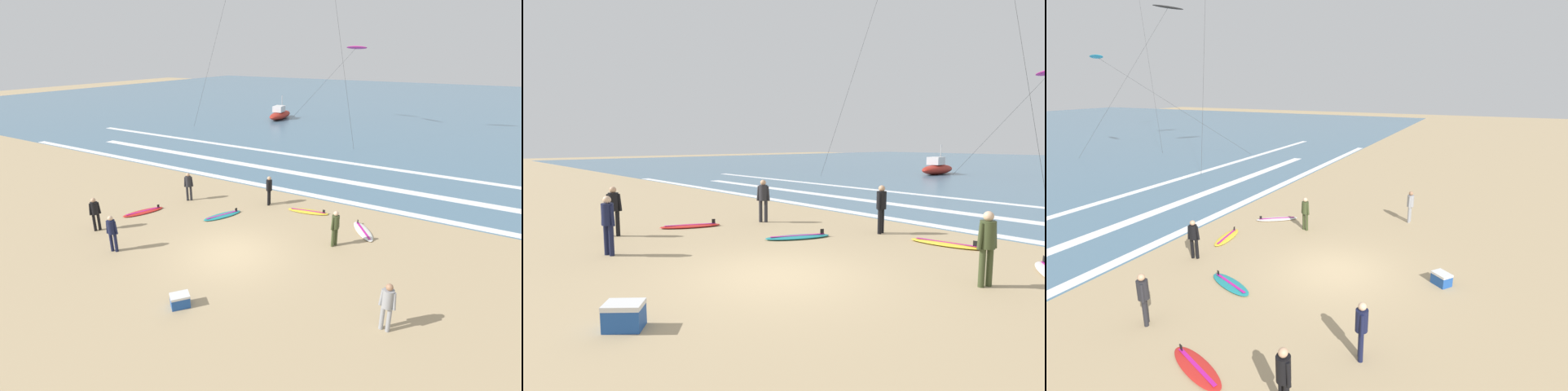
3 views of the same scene
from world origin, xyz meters
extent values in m
plane|color=tan|center=(0.00, 0.00, 0.00)|extent=(160.00, 160.00, 0.00)
cube|color=slate|center=(0.00, 52.60, 0.01)|extent=(140.00, 90.00, 0.01)
cube|color=white|center=(0.69, 8.00, 0.01)|extent=(55.00, 0.57, 0.01)
cube|color=white|center=(-0.94, 11.37, 0.01)|extent=(41.41, 0.76, 0.01)
cube|color=white|center=(1.50, 15.64, 0.01)|extent=(57.37, 0.60, 0.01)
cylinder|color=black|center=(-1.32, 5.38, 0.41)|extent=(0.13, 0.13, 0.82)
cylinder|color=black|center=(-1.37, 5.57, 0.41)|extent=(0.13, 0.13, 0.82)
cylinder|color=black|center=(-1.35, 5.48, 1.11)|extent=(0.32, 0.32, 0.58)
cylinder|color=black|center=(-1.30, 5.30, 1.08)|extent=(0.12, 0.15, 0.56)
cylinder|color=black|center=(-1.39, 5.66, 1.08)|extent=(0.12, 0.15, 0.56)
sphere|color=tan|center=(-1.35, 5.48, 1.49)|extent=(0.21, 0.21, 0.21)
cylinder|color=#232328|center=(-5.38, 3.82, 0.41)|extent=(0.13, 0.13, 0.82)
cylinder|color=#232328|center=(-5.54, 3.69, 0.41)|extent=(0.13, 0.13, 0.82)
cylinder|color=#232328|center=(-5.46, 3.75, 1.11)|extent=(0.32, 0.32, 0.58)
cylinder|color=#232328|center=(-5.32, 3.88, 1.08)|extent=(0.16, 0.16, 0.56)
cylinder|color=#232328|center=(-5.60, 3.63, 1.08)|extent=(0.16, 0.16, 0.56)
sphere|color=tan|center=(-5.46, 3.75, 1.49)|extent=(0.21, 0.21, 0.21)
cylinder|color=#141938|center=(-4.17, -2.29, 0.41)|extent=(0.13, 0.13, 0.82)
cylinder|color=#141938|center=(-4.36, -2.35, 0.41)|extent=(0.13, 0.13, 0.82)
cylinder|color=#141938|center=(-4.27, -2.32, 1.11)|extent=(0.32, 0.32, 0.58)
cylinder|color=#141938|center=(-4.09, -2.26, 1.08)|extent=(0.16, 0.13, 0.56)
cylinder|color=#141938|center=(-4.44, -2.38, 1.08)|extent=(0.16, 0.13, 0.56)
sphere|color=#DBB28E|center=(-4.27, -2.32, 1.49)|extent=(0.21, 0.21, 0.21)
cylinder|color=gray|center=(6.69, -1.43, 0.41)|extent=(0.13, 0.13, 0.82)
cylinder|color=gray|center=(6.49, -1.42, 0.41)|extent=(0.13, 0.13, 0.82)
cylinder|color=gray|center=(6.59, -1.42, 1.11)|extent=(0.32, 0.32, 0.58)
cylinder|color=gray|center=(6.77, -1.44, 1.08)|extent=(0.14, 0.10, 0.56)
cylinder|color=gray|center=(6.40, -1.41, 1.08)|extent=(0.14, 0.10, 0.56)
sphere|color=#9E7051|center=(6.59, -1.42, 1.49)|extent=(0.21, 0.21, 0.21)
cylinder|color=#384223|center=(3.40, 2.94, 0.41)|extent=(0.13, 0.13, 0.82)
cylinder|color=#384223|center=(3.33, 2.75, 0.41)|extent=(0.13, 0.13, 0.82)
cylinder|color=#384223|center=(3.37, 2.84, 1.11)|extent=(0.32, 0.32, 0.58)
cylinder|color=#384223|center=(3.43, 3.02, 1.08)|extent=(0.13, 0.16, 0.56)
cylinder|color=#384223|center=(3.30, 2.67, 1.08)|extent=(0.13, 0.16, 0.56)
sphere|color=#DBB28E|center=(3.37, 2.84, 1.49)|extent=(0.21, 0.21, 0.21)
cylinder|color=black|center=(-6.62, -1.47, 0.41)|extent=(0.13, 0.13, 0.82)
cylinder|color=black|center=(-6.53, -1.29, 0.41)|extent=(0.13, 0.13, 0.82)
cylinder|color=black|center=(-6.58, -1.38, 1.11)|extent=(0.32, 0.32, 0.58)
cylinder|color=black|center=(-6.67, -1.54, 1.08)|extent=(0.14, 0.16, 0.56)
cylinder|color=black|center=(-6.49, -1.21, 1.08)|extent=(0.14, 0.16, 0.56)
sphere|color=tan|center=(-6.58, -1.38, 1.49)|extent=(0.21, 0.21, 0.21)
ellipsoid|color=teal|center=(-2.57, 2.90, 0.04)|extent=(1.37, 2.17, 0.09)
cube|color=#BF198C|center=(-2.57, 2.90, 0.09)|extent=(0.79, 1.68, 0.01)
cube|color=black|center=(-2.25, 3.65, 0.17)|extent=(0.06, 0.12, 0.16)
ellipsoid|color=yellow|center=(0.91, 5.60, 0.04)|extent=(2.18, 0.98, 0.09)
cube|color=#BF198C|center=(0.91, 5.60, 0.09)|extent=(1.77, 0.43, 0.01)
cube|color=black|center=(1.71, 5.76, 0.17)|extent=(0.12, 0.04, 0.16)
ellipsoid|color=silver|center=(4.05, 4.78, 0.04)|extent=(1.70, 2.06, 0.09)
cube|color=#BF198C|center=(4.05, 4.78, 0.09)|extent=(1.11, 1.52, 0.01)
cube|color=black|center=(3.57, 5.45, 0.17)|extent=(0.08, 0.11, 0.16)
ellipsoid|color=red|center=(-6.34, 1.18, 0.04)|extent=(1.34, 2.17, 0.09)
cube|color=#BF198C|center=(-6.34, 1.18, 0.09)|extent=(0.76, 1.69, 0.01)
cube|color=black|center=(-6.03, 1.94, 0.17)|extent=(0.06, 0.12, 0.16)
cylinder|color=#333333|center=(-3.59, 21.03, 8.31)|extent=(4.44, 2.35, 16.64)
ellipsoid|color=#CC2384|center=(-5.30, 30.45, 8.10)|extent=(3.10, 2.40, 0.43)
cylinder|color=#333333|center=(-9.06, 30.57, 4.05)|extent=(7.53, 0.27, 8.11)
cylinder|color=#333333|center=(-17.83, 22.60, 8.11)|extent=(3.76, 3.36, 16.23)
ellipsoid|color=maroon|center=(-14.15, 30.42, 0.45)|extent=(2.32, 5.37, 0.90)
cube|color=silver|center=(-14.10, 30.02, 1.25)|extent=(1.27, 1.62, 0.70)
cylinder|color=#B2B2B2|center=(-14.22, 31.01, 1.80)|extent=(0.08, 0.08, 1.80)
cube|color=#1E4C9E|center=(0.59, -3.70, 0.18)|extent=(0.72, 0.74, 0.36)
cube|color=silver|center=(0.59, -3.70, 0.40)|extent=(0.73, 0.76, 0.08)
camera|label=1|loc=(8.27, -11.36, 7.84)|focal=26.59mm
camera|label=2|loc=(7.45, -6.08, 3.03)|focal=30.16mm
camera|label=3|loc=(-12.46, -4.68, 6.73)|focal=26.99mm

